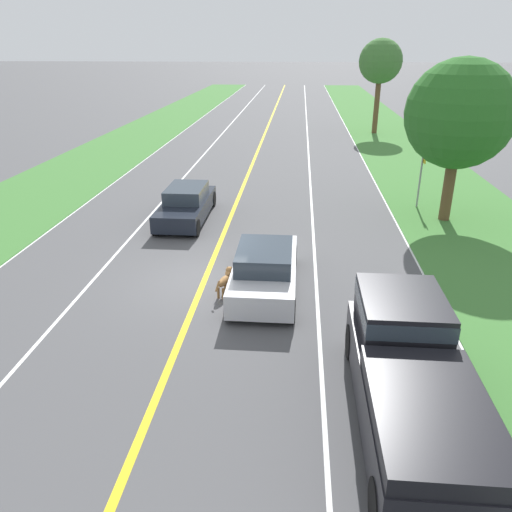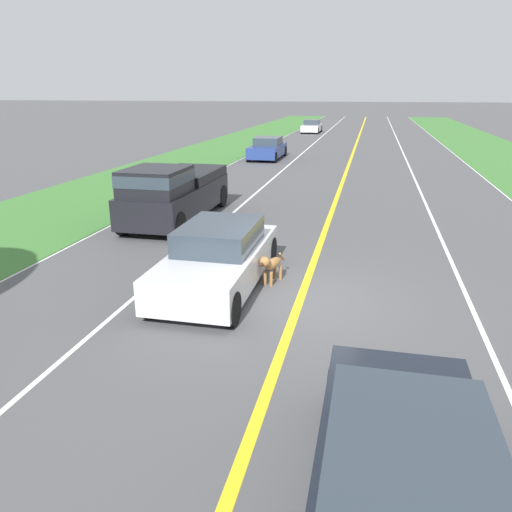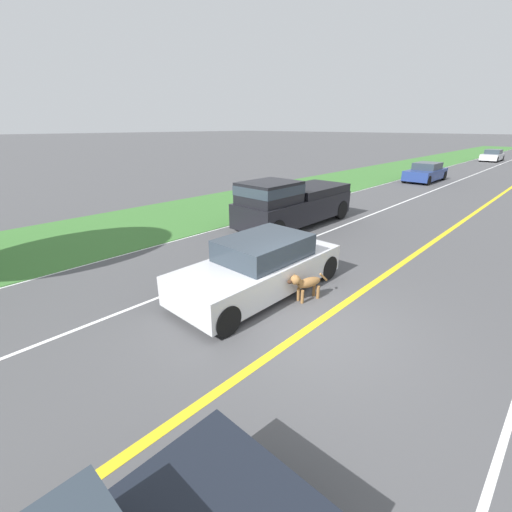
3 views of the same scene
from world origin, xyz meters
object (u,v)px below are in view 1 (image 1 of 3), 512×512
Objects in this scene: roadside_tree_right_near at (460,115)px; street_sign at (421,173)px; ego_car at (265,269)px; dog at (225,279)px; roadside_tree_right_far at (381,62)px; pickup_truck at (411,375)px; oncoming_car at (186,204)px.

roadside_tree_right_near is 3.34m from street_sign.
ego_car reaches higher than dog.
pickup_truck is at bearing -96.45° from roadside_tree_right_far.
oncoming_car is 0.65× the size of roadside_tree_right_far.
pickup_truck is 35.06m from roadside_tree_right_far.
oncoming_car reaches higher than dog.
ego_car is at bearing 33.95° from dog.
roadside_tree_right_near is at bearing -66.90° from street_sign.
pickup_truck is 14.54m from street_sign.
roadside_tree_right_far reaches higher than roadside_tree_right_near.
pickup_truck reaches higher than dog.
roadside_tree_right_far is (-0.00, 22.11, 1.20)m from roadside_tree_right_near.
street_sign is (6.35, 8.83, 0.90)m from ego_car.
roadside_tree_right_far is (3.90, 34.55, 4.51)m from pickup_truck.
street_sign is at bearing 66.92° from dog.
dog is 31.10m from roadside_tree_right_far.
roadside_tree_right_far is (8.22, 29.57, 5.05)m from dog.
pickup_truck is 1.19× the size of oncoming_car.
dog is 0.21× the size of pickup_truck.
ego_car is 10.91m from street_sign.
dog is 7.13m from oncoming_car.
street_sign reaches higher than oncoming_car.
roadside_tree_right_far is at bearing 87.93° from street_sign.
pickup_truck is 0.88× the size of roadside_tree_right_near.
street_sign reaches higher than dog.
roadside_tree_right_far is at bearing 76.37° from ego_car.
dog is 11.75m from roadside_tree_right_near.
street_sign is at bearing 77.41° from pickup_truck.
dog is 0.25× the size of oncoming_car.
street_sign is at bearing 54.30° from ego_car.
ego_car is at bearing -125.70° from street_sign.
roadside_tree_right_near is at bearing -175.69° from oncoming_car.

